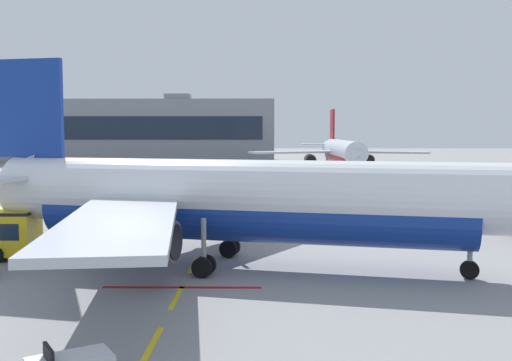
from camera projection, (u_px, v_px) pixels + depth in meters
name	position (u px, v px, depth m)	size (l,w,h in m)	color
ground	(489.00, 229.00, 47.97)	(400.00, 400.00, 0.00)	gray
apron_paint_markings	(209.00, 235.00, 45.25)	(8.00, 94.54, 0.01)	yellow
airliner_foreground	(241.00, 199.00, 34.51)	(34.59, 33.83, 12.20)	white
airliner_mid_left	(342.00, 152.00, 107.41)	(33.42, 33.51, 11.78)	silver
terminal_satellite	(137.00, 131.00, 147.79)	(66.68, 20.71, 16.38)	gray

